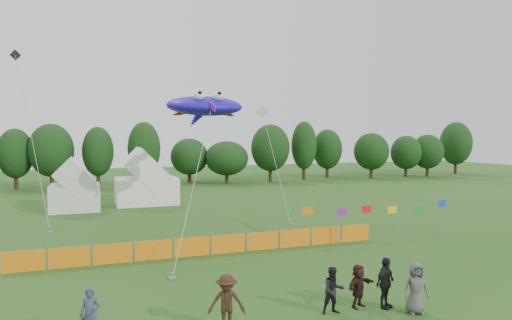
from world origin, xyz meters
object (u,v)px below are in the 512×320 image
object	(u,v)px
spectator_b	(333,290)
spectator_c	(227,303)
spectator_e	(416,288)
stingray_kite	(204,107)
spectator_f	(359,286)
spectator_a	(90,315)
spectator_d	(385,283)
tent_right	(146,182)
tent_left	(75,189)
barrier_fence	(210,245)

from	to	relation	value
spectator_b	spectator_c	bearing A→B (deg)	-171.04
spectator_c	spectator_e	xyz separation A→B (m)	(6.79, -0.86, -0.02)
spectator_e	stingray_kite	size ratio (longest dim) A/B	0.09
spectator_f	stingray_kite	xyz separation A→B (m)	(-1.35, 18.27, 7.69)
spectator_a	spectator_c	size ratio (longest dim) A/B	0.92
spectator_b	spectator_e	world-z (taller)	spectator_e
spectator_b	stingray_kite	size ratio (longest dim) A/B	0.09
spectator_a	spectator_d	size ratio (longest dim) A/B	0.92
spectator_c	spectator_d	bearing A→B (deg)	17.59
tent_right	spectator_c	distance (m)	29.65
spectator_a	spectator_b	world-z (taller)	spectator_a
spectator_a	spectator_c	bearing A→B (deg)	12.53
spectator_a	spectator_e	bearing A→B (deg)	13.76
spectator_a	spectator_d	xyz separation A→B (m)	(10.23, -0.73, 0.08)
tent_right	stingray_kite	size ratio (longest dim) A/B	0.29
tent_left	spectator_b	bearing A→B (deg)	-71.50
spectator_a	spectator_d	bearing A→B (deg)	17.66
tent_right	spectator_f	bearing A→B (deg)	-81.73
spectator_e	barrier_fence	bearing A→B (deg)	128.34
tent_left	tent_right	bearing A→B (deg)	15.89
tent_right	spectator_d	xyz separation A→B (m)	(5.14, -29.67, -1.06)
spectator_e	stingray_kite	distance (m)	21.10
spectator_a	spectator_b	xyz separation A→B (m)	(8.18, -0.53, -0.03)
tent_left	barrier_fence	distance (m)	19.68
spectator_b	spectator_f	bearing A→B (deg)	16.30
spectator_e	stingray_kite	bearing A→B (deg)	112.01
tent_left	spectator_a	bearing A→B (deg)	-87.69
spectator_b	spectator_d	bearing A→B (deg)	1.34
spectator_a	tent_left	bearing A→B (deg)	114.03
spectator_c	barrier_fence	bearing A→B (deg)	96.69
tent_left	barrier_fence	bearing A→B (deg)	-68.54
tent_left	spectator_e	xyz separation A→B (m)	(12.04, -28.71, -0.90)
tent_right	stingray_kite	xyz separation A→B (m)	(2.90, -11.00, 6.48)
spectator_f	tent_right	bearing A→B (deg)	74.61
spectator_e	spectator_c	bearing A→B (deg)	-173.81
barrier_fence	spectator_e	distance (m)	11.52
spectator_e	spectator_a	bearing A→B (deg)	-174.57
spectator_a	spectator_c	distance (m)	4.21
tent_right	spectator_c	size ratio (longest dim) A/B	2.99
tent_right	spectator_c	bearing A→B (deg)	-91.81
spectator_b	spectator_e	bearing A→B (deg)	-13.03
spectator_d	spectator_f	xyz separation A→B (m)	(-0.89, 0.39, -0.14)
spectator_a	spectator_c	xyz separation A→B (m)	(4.16, -0.67, 0.08)
spectator_a	stingray_kite	world-z (taller)	stingray_kite
barrier_fence	spectator_c	world-z (taller)	spectator_c
spectator_f	spectator_c	bearing A→B (deg)	160.08
spectator_c	stingray_kite	distance (m)	20.45
barrier_fence	spectator_a	distance (m)	10.79
spectator_b	spectator_d	xyz separation A→B (m)	(2.06, -0.20, 0.11)
tent_right	spectator_d	size ratio (longest dim) A/B	2.98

